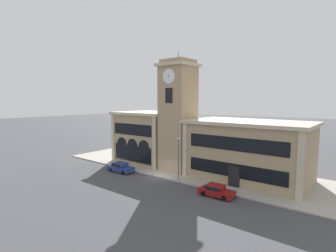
# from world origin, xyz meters

# --- Properties ---
(ground_plane) EXTENTS (300.00, 300.00, 0.00)m
(ground_plane) POSITION_xyz_m (0.00, 0.00, 0.00)
(ground_plane) COLOR #424247
(sidewalk_kerb) EXTENTS (44.81, 13.50, 0.15)m
(sidewalk_kerb) POSITION_xyz_m (0.00, 6.75, 0.07)
(sidewalk_kerb) COLOR #A39E93
(sidewalk_kerb) RESTS_ON ground_plane
(clock_tower) EXTENTS (5.24, 5.24, 18.37)m
(clock_tower) POSITION_xyz_m (-0.00, 4.94, 8.63)
(clock_tower) COLOR tan
(clock_tower) RESTS_ON ground_plane
(town_hall_left_wing) EXTENTS (11.35, 9.53, 8.96)m
(town_hall_left_wing) POSITION_xyz_m (-7.90, 7.05, 4.51)
(town_hall_left_wing) COLOR tan
(town_hall_left_wing) RESTS_ON ground_plane
(town_hall_right_wing) EXTENTS (16.53, 9.53, 8.25)m
(town_hall_right_wing) POSITION_xyz_m (10.49, 7.06, 4.15)
(town_hall_right_wing) COLOR tan
(town_hall_right_wing) RESTS_ON ground_plane
(parked_car_near) EXTENTS (4.37, 2.03, 1.43)m
(parked_car_near) POSITION_xyz_m (-6.38, -1.34, 0.74)
(parked_car_near) COLOR navy
(parked_car_near) RESTS_ON ground_plane
(parked_car_mid) EXTENTS (4.14, 2.02, 1.33)m
(parked_car_mid) POSITION_xyz_m (10.15, -1.34, 0.69)
(parked_car_mid) COLOR maroon
(parked_car_mid) RESTS_ON ground_plane
(street_lamp) EXTENTS (0.36, 0.36, 5.94)m
(street_lamp) POSITION_xyz_m (3.51, 0.33, 4.03)
(street_lamp) COLOR #4C4C51
(street_lamp) RESTS_ON sidewalk_kerb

